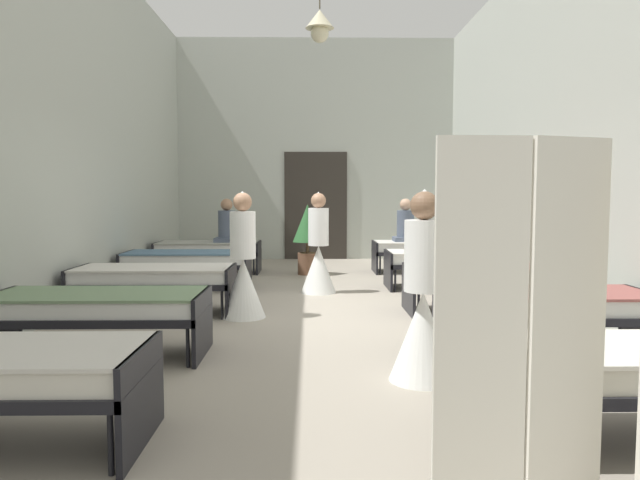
# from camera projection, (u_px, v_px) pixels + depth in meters

# --- Properties ---
(ground_plane) EXTENTS (6.73, 12.84, 0.10)m
(ground_plane) POSITION_uv_depth(u_px,v_px,m) (320.00, 317.00, 7.19)
(ground_plane) COLOR #9E9384
(room_shell) EXTENTS (6.53, 12.44, 4.90)m
(room_shell) POSITION_uv_depth(u_px,v_px,m) (319.00, 124.00, 8.33)
(room_shell) COLOR #B2B7AD
(room_shell) RESTS_ON ground
(bed_left_row_1) EXTENTS (1.90, 0.84, 0.57)m
(bed_left_row_1) POSITION_uv_depth(u_px,v_px,m) (98.00, 308.00, 5.23)
(bed_left_row_1) COLOR black
(bed_left_row_1) RESTS_ON ground
(bed_right_row_1) EXTENTS (1.90, 0.84, 0.57)m
(bed_right_row_1) POSITION_uv_depth(u_px,v_px,m) (547.00, 306.00, 5.30)
(bed_right_row_1) COLOR black
(bed_right_row_1) RESTS_ON ground
(bed_left_row_2) EXTENTS (1.90, 0.84, 0.57)m
(bed_left_row_2) POSITION_uv_depth(u_px,v_px,m) (154.00, 278.00, 7.12)
(bed_left_row_2) COLOR black
(bed_left_row_2) RESTS_ON ground
(bed_right_row_2) EXTENTS (1.90, 0.84, 0.57)m
(bed_right_row_2) POSITION_uv_depth(u_px,v_px,m) (484.00, 277.00, 7.19)
(bed_right_row_2) COLOR black
(bed_right_row_2) RESTS_ON ground
(bed_left_row_3) EXTENTS (1.90, 0.84, 0.57)m
(bed_left_row_3) POSITION_uv_depth(u_px,v_px,m) (187.00, 260.00, 9.02)
(bed_left_row_3) COLOR black
(bed_left_row_3) RESTS_ON ground
(bed_right_row_3) EXTENTS (1.90, 0.84, 0.57)m
(bed_right_row_3) POSITION_uv_depth(u_px,v_px,m) (448.00, 260.00, 9.08)
(bed_right_row_3) COLOR black
(bed_right_row_3) RESTS_ON ground
(bed_left_row_4) EXTENTS (1.90, 0.84, 0.57)m
(bed_left_row_4) POSITION_uv_depth(u_px,v_px,m) (209.00, 249.00, 10.91)
(bed_left_row_4) COLOR black
(bed_left_row_4) RESTS_ON ground
(bed_right_row_4) EXTENTS (1.90, 0.84, 0.57)m
(bed_right_row_4) POSITION_uv_depth(u_px,v_px,m) (424.00, 249.00, 10.98)
(bed_right_row_4) COLOR black
(bed_right_row_4) RESTS_ON ground
(nurse_near_aisle) EXTENTS (0.52, 0.52, 1.49)m
(nurse_near_aisle) POSITION_uv_depth(u_px,v_px,m) (319.00, 257.00, 8.64)
(nurse_near_aisle) COLOR white
(nurse_near_aisle) RESTS_ON ground
(nurse_mid_aisle) EXTENTS (0.52, 0.52, 1.49)m
(nurse_mid_aisle) POSITION_uv_depth(u_px,v_px,m) (423.00, 313.00, 4.53)
(nurse_mid_aisle) COLOR white
(nurse_mid_aisle) RESTS_ON ground
(nurse_far_aisle) EXTENTS (0.52, 0.52, 1.49)m
(nurse_far_aisle) POSITION_uv_depth(u_px,v_px,m) (243.00, 273.00, 6.88)
(nurse_far_aisle) COLOR white
(nurse_far_aisle) RESTS_ON ground
(patient_seated_primary) EXTENTS (0.44, 0.44, 0.80)m
(patient_seated_primary) POSITION_uv_depth(u_px,v_px,m) (405.00, 226.00, 11.01)
(patient_seated_primary) COLOR #515B70
(patient_seated_primary) RESTS_ON bed_right_row_4
(patient_seated_secondary) EXTENTS (0.44, 0.44, 0.80)m
(patient_seated_secondary) POSITION_uv_depth(u_px,v_px,m) (227.00, 226.00, 10.85)
(patient_seated_secondary) COLOR #515B70
(patient_seated_secondary) RESTS_ON bed_left_row_4
(potted_plant) EXTENTS (0.53, 0.53, 1.27)m
(potted_plant) POSITION_uv_depth(u_px,v_px,m) (308.00, 232.00, 10.62)
(potted_plant) COLOR brown
(potted_plant) RESTS_ON ground
(privacy_screen) EXTENTS (1.23, 0.28, 1.70)m
(privacy_screen) POSITION_uv_depth(u_px,v_px,m) (571.00, 326.00, 2.65)
(privacy_screen) COLOR silver
(privacy_screen) RESTS_ON ground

